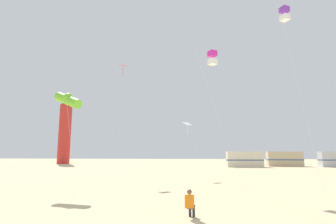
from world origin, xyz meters
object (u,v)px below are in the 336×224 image
Objects in this scene: kite_box_violet at (285,14)px; rv_van_cream at (244,159)px; kite_tube_lime at (68,100)px; lighthouse_distant at (65,130)px; kite_flyer_standing at (190,203)px; kite_diamond_scarlet at (123,70)px; rv_van_tan at (284,159)px; kite_box_magenta at (212,58)px; kite_diamond_white at (188,126)px.

kite_box_violet is 31.98m from rv_van_cream.
lighthouse_distant is at bearing 116.62° from kite_tube_lime.
kite_flyer_standing is 12.85m from kite_tube_lime.
kite_diamond_scarlet is 10.99m from kite_tube_lime.
lighthouse_distant is 48.77m from rv_van_tan.
kite_diamond_scarlet is 1.96× the size of rv_van_cream.
kite_box_magenta reaches higher than kite_flyer_standing.
kite_box_violet reaches higher than kite_diamond_white.
kite_diamond_scarlet reaches higher than kite_tube_lime.
rv_van_tan is at bearing 44.68° from kite_diamond_scarlet.
kite_tube_lime is at bearing -121.42° from rv_van_cream.
kite_box_magenta is 1.68× the size of rv_van_cream.
kite_tube_lime is 44.45m from rv_van_tan.
kite_diamond_white is 0.35× the size of lighthouse_distant.
kite_tube_lime is (-1.49, -9.52, -5.29)m from kite_diamond_scarlet.
kite_box_magenta is 1.83× the size of kite_diamond_white.
kite_flyer_standing is 39.83m from rv_van_cream.
kite_flyer_standing is 0.18× the size of rv_van_tan.
rv_van_tan is at bearing 63.50° from kite_box_magenta.
lighthouse_distant is (-37.53, 39.35, -5.88)m from kite_box_violet.
lighthouse_distant is (-20.78, 41.46, 1.30)m from kite_tube_lime.
rv_van_tan is (25.62, 25.33, -10.43)m from kite_diamond_scarlet.
kite_tube_lime is at bearing -63.38° from lighthouse_distant.
kite_flyer_standing is at bearing -130.36° from kite_box_violet.
rv_van_cream is 0.98× the size of rv_van_tan.
rv_van_tan is (16.21, 32.51, -8.89)m from kite_box_magenta.
kite_box_magenta is 9.27m from kite_diamond_white.
kite_box_magenta is 1.65× the size of rv_van_tan.
kite_box_magenta is at bearing 12.11° from kite_tube_lime.
kite_diamond_scarlet is 1.16× the size of kite_box_magenta.
kite_diamond_white is at bearing 105.70° from kite_box_magenta.
kite_box_violet reaches higher than rv_van_cream.
kite_box_violet is 2.41× the size of kite_diamond_white.
kite_diamond_white is at bearing -122.41° from rv_van_tan.
kite_diamond_scarlet is 1.75× the size of kite_tube_lime.
kite_flyer_standing is at bearing -58.47° from lighthouse_distant.
kite_box_magenta is 50.40m from lighthouse_distant.
kite_diamond_white is at bearing -115.72° from rv_van_cream.
kite_diamond_scarlet is at bearing 154.09° from kite_box_violet.
kite_box_violet is at bearing -44.61° from kite_diamond_white.
kite_flyer_standing is 13.61m from kite_box_magenta.
kite_box_magenta is 31.55m from rv_van_cream.
rv_van_cream is (18.87, 31.54, -5.14)m from kite_tube_lime.
kite_box_violet is 36.49m from rv_van_tan.
kite_box_violet is (7.77, 9.15, 13.10)m from kite_flyer_standing.
rv_van_tan is (18.14, 41.89, 0.78)m from kite_flyer_standing.
lighthouse_distant is 2.60× the size of rv_van_cream.
kite_diamond_scarlet reaches higher than rv_van_cream.
kite_tube_lime is 1.10× the size of rv_van_tan.
kite_diamond_white is at bearing 135.39° from kite_box_violet.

